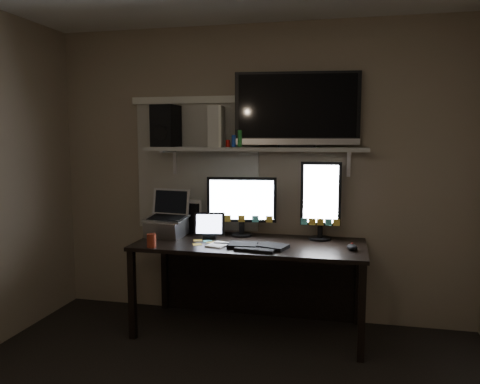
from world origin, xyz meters
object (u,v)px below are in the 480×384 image
(laptop, at_px, (166,214))
(speaker, at_px, (166,126))
(monitor_portrait, at_px, (321,200))
(tv, at_px, (297,110))
(monitor_landscape, at_px, (242,206))
(desk, at_px, (253,260))
(tablet, at_px, (210,225))
(game_console, at_px, (218,127))
(keyboard, at_px, (257,246))
(cup, at_px, (151,241))
(mouse, at_px, (352,247))

(laptop, relative_size, speaker, 1.10)
(monitor_portrait, bearing_deg, tv, 175.63)
(laptop, height_order, tv, tv)
(monitor_landscape, bearing_deg, desk, -50.47)
(monitor_landscape, xyz_separation_m, tv, (0.45, 0.01, 0.79))
(tablet, distance_m, game_console, 0.82)
(keyboard, height_order, speaker, speaker)
(cup, bearing_deg, laptop, 94.60)
(speaker, bearing_deg, desk, -2.05)
(cup, bearing_deg, desk, 32.13)
(keyboard, xyz_separation_m, mouse, (0.70, 0.08, 0.01))
(cup, xyz_separation_m, tv, (1.03, 0.56, 1.00))
(monitor_portrait, distance_m, game_console, 1.04)
(mouse, bearing_deg, monitor_landscape, 150.30)
(laptop, bearing_deg, game_console, 24.76)
(monitor_portrait, height_order, mouse, monitor_portrait)
(keyboard, distance_m, tablet, 0.51)
(cup, height_order, game_console, game_console)
(tablet, relative_size, game_console, 0.75)
(cup, xyz_separation_m, speaker, (-0.07, 0.51, 0.87))
(monitor_landscape, xyz_separation_m, tablet, (-0.23, -0.16, -0.15))
(tablet, distance_m, speaker, 0.92)
(desk, xyz_separation_m, game_console, (-0.32, 0.08, 1.09))
(monitor_landscape, bearing_deg, tablet, -152.87)
(laptop, distance_m, cup, 0.41)
(desk, height_order, tablet, tablet)
(desk, relative_size, keyboard, 3.95)
(keyboard, distance_m, cup, 0.80)
(laptop, xyz_separation_m, speaker, (-0.03, 0.12, 0.73))
(tablet, bearing_deg, monitor_portrait, -0.16)
(cup, bearing_deg, keyboard, 11.42)
(desk, height_order, game_console, game_console)
(monitor_landscape, relative_size, mouse, 4.93)
(mouse, xyz_separation_m, cup, (-1.49, -0.24, 0.03))
(tv, xyz_separation_m, game_console, (-0.65, -0.04, -0.13))
(mouse, bearing_deg, keyboard, 175.86)
(monitor_landscape, distance_m, keyboard, 0.50)
(tablet, xyz_separation_m, tv, (0.69, 0.17, 0.94))
(monitor_landscape, xyz_separation_m, cup, (-0.58, -0.55, -0.20))
(keyboard, relative_size, mouse, 3.85)
(tablet, xyz_separation_m, speaker, (-0.41, 0.12, 0.81))
(desk, xyz_separation_m, monitor_portrait, (0.54, 0.11, 0.50))
(keyboard, bearing_deg, laptop, 171.92)
(keyboard, bearing_deg, mouse, 14.25)
(mouse, relative_size, cup, 1.15)
(tablet, bearing_deg, game_console, 63.74)
(laptop, bearing_deg, speaker, 112.85)
(monitor_landscape, bearing_deg, speaker, 176.39)
(tablet, height_order, cup, tablet)
(monitor_portrait, bearing_deg, game_console, -180.00)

